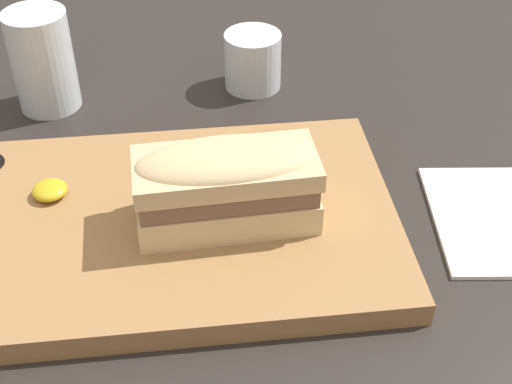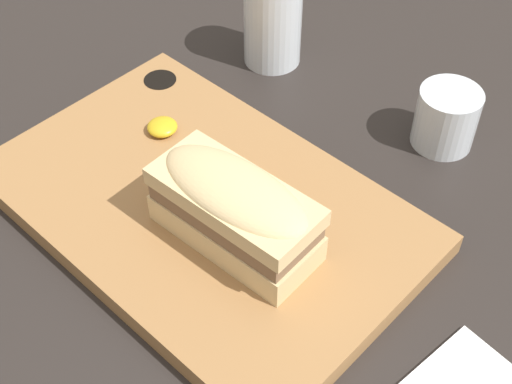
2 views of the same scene
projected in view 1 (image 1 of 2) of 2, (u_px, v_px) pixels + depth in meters
dining_table at (157, 290)px, 57.33cm from camera, size 158.69×126.96×2.00cm
serving_board at (163, 224)px, 60.43cm from camera, size 39.19×25.07×2.21cm
sandwich at (226, 182)px, 56.86cm from camera, size 14.88×7.13×7.22cm
mustard_dollop at (50, 190)px, 61.32cm from camera, size 3.02×3.02×1.21cm
water_glass at (44, 67)px, 74.29cm from camera, size 6.49×6.49×10.64cm
wine_glass at (253, 62)px, 78.50cm from camera, size 6.25×6.25×6.24cm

